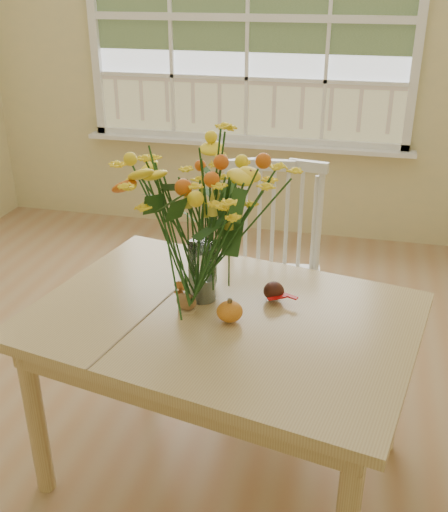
# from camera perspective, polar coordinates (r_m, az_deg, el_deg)

# --- Properties ---
(floor) EXTENTS (4.00, 4.50, 0.01)m
(floor) POSITION_cam_1_polar(r_m,az_deg,el_deg) (2.87, -7.41, -14.38)
(floor) COLOR #AA7D52
(floor) RESTS_ON ground
(wall_back) EXTENTS (4.00, 0.02, 2.70)m
(wall_back) POSITION_cam_1_polar(r_m,az_deg,el_deg) (4.40, 2.32, 19.18)
(wall_back) COLOR beige
(wall_back) RESTS_ON floor
(window) EXTENTS (2.42, 0.12, 1.74)m
(window) POSITION_cam_1_polar(r_m,az_deg,el_deg) (4.35, 2.25, 21.51)
(window) COLOR silver
(window) RESTS_ON wall_back
(dining_table) EXTENTS (1.50, 1.19, 0.72)m
(dining_table) POSITION_cam_1_polar(r_m,az_deg,el_deg) (2.19, -0.12, -7.60)
(dining_table) COLOR tan
(dining_table) RESTS_ON floor
(windsor_chair) EXTENTS (0.54, 0.52, 1.03)m
(windsor_chair) POSITION_cam_1_polar(r_m,az_deg,el_deg) (2.83, 4.50, -0.83)
(windsor_chair) COLOR white
(windsor_chair) RESTS_ON floor
(flower_vase) EXTENTS (0.47, 0.47, 0.56)m
(flower_vase) POSITION_cam_1_polar(r_m,az_deg,el_deg) (2.10, -2.17, 4.05)
(flower_vase) COLOR white
(flower_vase) RESTS_ON dining_table
(pumpkin) EXTENTS (0.09, 0.09, 0.07)m
(pumpkin) POSITION_cam_1_polar(r_m,az_deg,el_deg) (2.08, 0.55, -5.40)
(pumpkin) COLOR orange
(pumpkin) RESTS_ON dining_table
(turkey_figurine) EXTENTS (0.10, 0.08, 0.10)m
(turkey_figurine) POSITION_cam_1_polar(r_m,az_deg,el_deg) (2.15, -3.61, -4.34)
(turkey_figurine) COLOR #CCB78C
(turkey_figurine) RESTS_ON dining_table
(dark_gourd) EXTENTS (0.12, 0.08, 0.07)m
(dark_gourd) POSITION_cam_1_polar(r_m,az_deg,el_deg) (2.22, 4.76, -3.42)
(dark_gourd) COLOR #38160F
(dark_gourd) RESTS_ON dining_table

